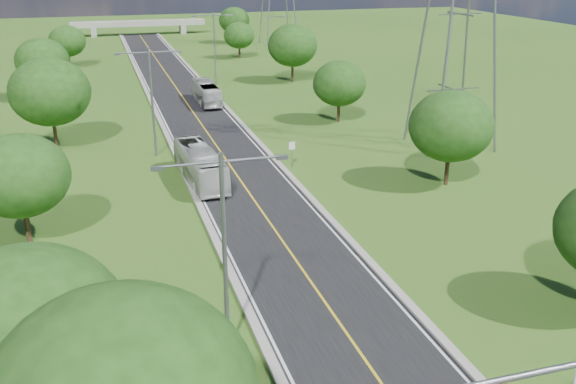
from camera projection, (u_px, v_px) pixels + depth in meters
The scene contains 21 objects.
ground at pixel (195, 115), 75.33m from camera, with size 260.00×260.00×0.00m, color #315A19.
road at pixel (187, 104), 80.70m from camera, with size 8.00×150.00×0.06m, color black.
curb_left at pixel (153, 105), 79.52m from camera, with size 0.50×150.00×0.22m, color gray.
curb_right at pixel (220, 101), 81.82m from camera, with size 0.50×150.00×0.22m, color gray.
speed_limit_sign at pixel (292, 150), 56.45m from camera, with size 0.55×0.09×2.40m.
overpass at pixel (139, 24), 146.16m from camera, with size 30.00×3.00×3.20m.
streetlight_near_left at pixel (224, 240), 28.61m from camera, with size 5.90×0.25×10.00m.
streetlight_mid_left at pixel (152, 93), 58.18m from camera, with size 5.90×0.25×10.00m.
streetlight_far_right at pixel (214, 42), 90.99m from camera, with size 5.90×0.25×10.00m.
tree_la at pixel (29, 328), 23.10m from camera, with size 7.14×7.14×8.30m.
tree_lb at pixel (20, 176), 40.70m from camera, with size 6.30×6.30×7.33m.
tree_lc at pixel (50, 92), 60.35m from camera, with size 7.56×7.56×8.79m.
tree_ld at pixel (42, 61), 81.53m from camera, with size 6.72×6.72×7.82m.
tree_le at pixel (67, 41), 103.93m from camera, with size 5.88×5.88×6.84m.
tree_rb at pixel (451, 126), 51.04m from camera, with size 6.72×6.72×7.82m.
tree_rc at pixel (339, 83), 70.70m from camera, with size 5.88×5.88×6.84m.
tree_rd at pixel (292, 45), 92.41m from camera, with size 7.14×7.14×8.30m.
tree_re at pixel (239, 35), 113.68m from camera, with size 5.46×5.46×6.35m.
tree_rf at pixel (234, 20), 132.32m from camera, with size 6.30×6.30×7.33m.
bus_outbound at pixel (206, 93), 80.22m from camera, with size 2.25×9.62×2.68m, color beige.
bus_inbound at pixel (200, 165), 52.90m from camera, with size 2.39×10.22×2.85m, color silver.
Camera 1 is at (-10.79, -13.74, 18.01)m, focal length 40.00 mm.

